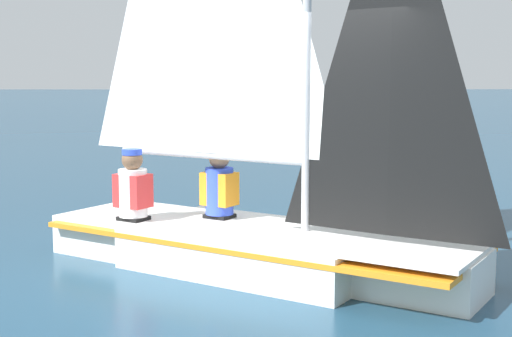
% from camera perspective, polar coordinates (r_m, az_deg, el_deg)
% --- Properties ---
extents(ground_plane, '(260.00, 260.00, 0.00)m').
position_cam_1_polar(ground_plane, '(7.21, -0.00, -8.02)').
color(ground_plane, navy).
extents(sailboat_main, '(3.65, 4.42, 6.20)m').
position_cam_1_polar(sailboat_main, '(7.05, -0.28, -0.82)').
color(sailboat_main, white).
rests_on(sailboat_main, ground_plane).
extents(sailor_helm, '(0.42, 0.43, 1.16)m').
position_cam_1_polar(sailor_helm, '(7.62, -2.94, -2.43)').
color(sailor_helm, black).
rests_on(sailor_helm, ground_plane).
extents(sailor_crew, '(0.42, 0.43, 1.16)m').
position_cam_1_polar(sailor_crew, '(7.59, -9.80, -2.48)').
color(sailor_crew, black).
rests_on(sailor_crew, ground_plane).
extents(buoy_marker, '(0.44, 0.44, 1.07)m').
position_cam_1_polar(buoy_marker, '(14.85, 10.88, 0.37)').
color(buoy_marker, orange).
rests_on(buoy_marker, ground_plane).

